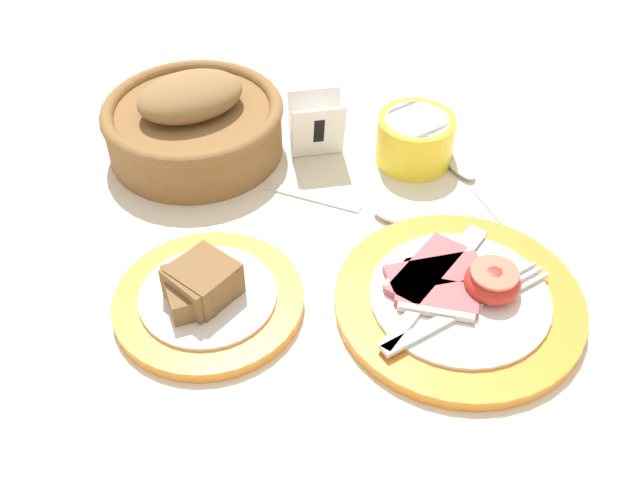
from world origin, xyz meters
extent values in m
plane|color=beige|center=(0.00, 0.00, 0.00)|extent=(3.00, 3.00, 0.00)
cylinder|color=orange|center=(0.06, 0.00, 0.01)|extent=(0.23, 0.23, 0.01)
cylinder|color=silver|center=(0.06, 0.00, 0.01)|extent=(0.17, 0.17, 0.00)
cube|color=#BC5156|center=(0.04, 0.03, 0.02)|extent=(0.09, 0.04, 0.01)
cube|color=beige|center=(0.04, 0.04, 0.02)|extent=(0.09, 0.02, 0.01)
cube|color=#BC5156|center=(0.03, 0.03, 0.02)|extent=(0.09, 0.09, 0.01)
cube|color=beige|center=(0.02, 0.04, 0.02)|extent=(0.07, 0.07, 0.01)
cube|color=#BC5156|center=(0.03, 0.00, 0.02)|extent=(0.08, 0.06, 0.01)
cube|color=beige|center=(0.03, -0.02, 0.02)|extent=(0.07, 0.04, 0.01)
ellipsoid|color=red|center=(0.08, 0.00, 0.03)|extent=(0.05, 0.05, 0.03)
cylinder|color=#DB664C|center=(0.08, 0.00, 0.04)|extent=(0.04, 0.04, 0.00)
cube|color=silver|center=(0.02, -0.03, 0.02)|extent=(0.10, 0.05, 0.00)
cube|color=silver|center=(0.09, -0.01, 0.02)|extent=(0.03, 0.03, 0.00)
cube|color=silver|center=(0.12, 0.00, 0.02)|extent=(0.04, 0.02, 0.00)
cube|color=silver|center=(0.12, 0.01, 0.02)|extent=(0.04, 0.02, 0.00)
cube|color=silver|center=(0.12, 0.02, 0.02)|extent=(0.04, 0.02, 0.00)
cube|color=silver|center=(0.01, -0.01, 0.02)|extent=(0.08, 0.08, 0.00)
cube|color=#9EA0A5|center=(0.07, 0.05, 0.02)|extent=(0.07, 0.07, 0.00)
cylinder|color=orange|center=(-0.17, 0.04, 0.01)|extent=(0.18, 0.18, 0.01)
cylinder|color=silver|center=(-0.17, 0.04, 0.01)|extent=(0.13, 0.13, 0.00)
cube|color=brown|center=(-0.18, 0.04, 0.03)|extent=(0.07, 0.07, 0.03)
cube|color=brown|center=(-0.19, 0.04, 0.03)|extent=(0.05, 0.06, 0.02)
cube|color=brown|center=(-0.17, 0.05, 0.03)|extent=(0.07, 0.07, 0.03)
cylinder|color=yellow|center=(0.07, 0.23, 0.03)|extent=(0.09, 0.09, 0.06)
cylinder|color=white|center=(0.07, 0.23, 0.05)|extent=(0.07, 0.07, 0.01)
cylinder|color=brown|center=(-0.17, 0.29, 0.03)|extent=(0.20, 0.20, 0.06)
torus|color=brown|center=(-0.17, 0.29, 0.06)|extent=(0.21, 0.21, 0.02)
ellipsoid|color=olive|center=(-0.17, 0.29, 0.07)|extent=(0.14, 0.12, 0.04)
cube|color=white|center=(-0.03, 0.25, 0.04)|extent=(0.06, 0.02, 0.07)
cube|color=white|center=(-0.03, 0.27, 0.04)|extent=(0.06, 0.02, 0.07)
cube|color=black|center=(-0.03, 0.24, 0.04)|extent=(0.01, 0.01, 0.04)
cube|color=silver|center=(-0.05, 0.18, 0.00)|extent=(0.10, 0.07, 0.01)
ellipsoid|color=silver|center=(0.04, 0.12, 0.01)|extent=(0.07, 0.06, 0.01)
cube|color=silver|center=(0.14, 0.10, 0.00)|extent=(0.03, 0.11, 0.01)
ellipsoid|color=silver|center=(0.12, 0.21, 0.01)|extent=(0.04, 0.07, 0.01)
camera|label=1|loc=(-0.16, -0.43, 0.53)|focal=42.00mm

